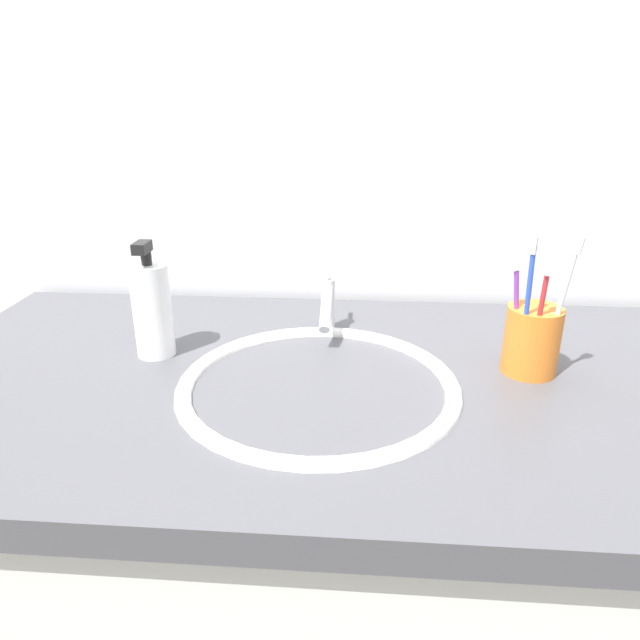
{
  "coord_description": "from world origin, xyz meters",
  "views": [
    {
      "loc": [
        0.04,
        -0.76,
        1.25
      ],
      "look_at": [
        -0.02,
        -0.0,
        0.95
      ],
      "focal_mm": 32.36,
      "sensor_mm": 36.0,
      "label": 1
    }
  ],
  "objects": [
    {
      "name": "soap_dispenser",
      "position": [
        -0.29,
        0.05,
        0.94
      ],
      "size": [
        0.06,
        0.06,
        0.19
      ],
      "color": "white",
      "rests_on": "vanity_counter"
    },
    {
      "name": "toothbrush_purple",
      "position": [
        0.26,
        0.03,
        0.97
      ],
      "size": [
        0.03,
        0.02,
        0.18
      ],
      "color": "purple",
      "rests_on": "toothbrush_cup"
    },
    {
      "name": "toothbrush_cup",
      "position": [
        0.29,
        0.04,
        0.91
      ],
      "size": [
        0.08,
        0.08,
        0.1
      ],
      "primitive_type": "cylinder",
      "color": "orange",
      "rests_on": "vanity_counter"
    },
    {
      "name": "toothbrush_blue",
      "position": [
        0.27,
        0.01,
        0.98
      ],
      "size": [
        0.02,
        0.04,
        0.21
      ],
      "color": "blue",
      "rests_on": "toothbrush_cup"
    },
    {
      "name": "sink_basin",
      "position": [
        -0.02,
        -0.03,
        0.83
      ],
      "size": [
        0.4,
        0.4,
        0.1
      ],
      "color": "white",
      "rests_on": "vanity_counter"
    },
    {
      "name": "tiled_wall_back",
      "position": [
        0.0,
        0.37,
        1.2
      ],
      "size": [
        2.49,
        0.04,
        2.4
      ],
      "primitive_type": "cube",
      "color": "silver",
      "rests_on": "ground"
    },
    {
      "name": "toothbrush_white",
      "position": [
        0.31,
        0.01,
        0.98
      ],
      "size": [
        0.03,
        0.02,
        0.21
      ],
      "color": "white",
      "rests_on": "toothbrush_cup"
    },
    {
      "name": "faucet",
      "position": [
        -0.02,
        0.16,
        0.91
      ],
      "size": [
        0.02,
        0.13,
        0.11
      ],
      "color": "silver",
      "rests_on": "sink_basin"
    },
    {
      "name": "toothbrush_red",
      "position": [
        0.29,
        0.01,
        0.97
      ],
      "size": [
        0.01,
        0.03,
        0.18
      ],
      "color": "red",
      "rests_on": "toothbrush_cup"
    },
    {
      "name": "vanity_counter",
      "position": [
        0.0,
        0.0,
        0.43
      ],
      "size": [
        1.29,
        0.66,
        0.86
      ],
      "color": "silver",
      "rests_on": "ground"
    }
  ]
}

